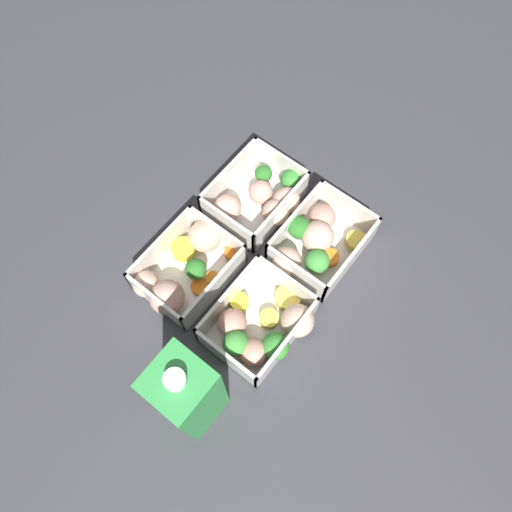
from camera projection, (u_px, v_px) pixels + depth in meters
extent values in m
plane|color=#38383D|center=(256.00, 261.00, 0.77)|extent=(4.00, 4.00, 0.00)
cube|color=silver|center=(255.00, 203.00, 0.81)|extent=(0.14, 0.11, 0.00)
cube|color=silver|center=(229.00, 177.00, 0.80)|extent=(0.14, 0.01, 0.06)
cube|color=silver|center=(281.00, 212.00, 0.77)|extent=(0.14, 0.01, 0.06)
cube|color=silver|center=(281.00, 165.00, 0.81)|extent=(0.01, 0.11, 0.06)
cube|color=silver|center=(227.00, 225.00, 0.77)|extent=(0.01, 0.11, 0.06)
sphere|color=#D19E8C|center=(261.00, 192.00, 0.80)|extent=(0.05, 0.05, 0.04)
sphere|color=beige|center=(276.00, 212.00, 0.78)|extent=(0.05, 0.05, 0.04)
sphere|color=beige|center=(228.00, 208.00, 0.78)|extent=(0.05, 0.05, 0.04)
cylinder|color=#407A37|center=(263.00, 180.00, 0.82)|extent=(0.01, 0.01, 0.01)
sphere|color=#2D7228|center=(264.00, 174.00, 0.80)|extent=(0.03, 0.03, 0.03)
sphere|color=beige|center=(287.00, 200.00, 0.79)|extent=(0.04, 0.04, 0.04)
cylinder|color=#49883F|center=(290.00, 186.00, 0.82)|extent=(0.01, 0.01, 0.01)
sphere|color=#388433|center=(290.00, 180.00, 0.80)|extent=(0.03, 0.03, 0.03)
cube|color=silver|center=(190.00, 274.00, 0.76)|extent=(0.14, 0.11, 0.00)
cube|color=silver|center=(162.00, 248.00, 0.75)|extent=(0.14, 0.01, 0.06)
cube|color=silver|center=(215.00, 288.00, 0.72)|extent=(0.14, 0.01, 0.06)
cube|color=silver|center=(218.00, 234.00, 0.76)|extent=(0.01, 0.11, 0.06)
cube|color=silver|center=(156.00, 303.00, 0.72)|extent=(0.01, 0.11, 0.06)
cylinder|color=orange|center=(232.00, 254.00, 0.76)|extent=(0.03, 0.03, 0.02)
sphere|color=beige|center=(146.00, 284.00, 0.73)|extent=(0.05, 0.05, 0.04)
cylinder|color=#407A37|center=(197.00, 274.00, 0.75)|extent=(0.01, 0.01, 0.01)
sphere|color=#2D7228|center=(196.00, 269.00, 0.74)|extent=(0.03, 0.03, 0.03)
sphere|color=#D19E8C|center=(167.00, 297.00, 0.72)|extent=(0.06, 0.06, 0.05)
cylinder|color=yellow|center=(183.00, 249.00, 0.77)|extent=(0.04, 0.04, 0.02)
cylinder|color=orange|center=(200.00, 287.00, 0.75)|extent=(0.03, 0.03, 0.01)
sphere|color=beige|center=(205.00, 236.00, 0.76)|extent=(0.06, 0.06, 0.05)
cylinder|color=orange|center=(212.00, 278.00, 0.75)|extent=(0.03, 0.03, 0.01)
cube|color=silver|center=(320.00, 248.00, 0.78)|extent=(0.14, 0.11, 0.00)
cube|color=silver|center=(294.00, 221.00, 0.77)|extent=(0.14, 0.01, 0.06)
cube|color=silver|center=(351.00, 260.00, 0.74)|extent=(0.14, 0.01, 0.06)
cube|color=silver|center=(348.00, 209.00, 0.78)|extent=(0.01, 0.11, 0.06)
cube|color=silver|center=(295.00, 274.00, 0.73)|extent=(0.01, 0.11, 0.06)
sphere|color=tan|center=(323.00, 217.00, 0.78)|extent=(0.06, 0.06, 0.04)
cylinder|color=orange|center=(330.00, 258.00, 0.76)|extent=(0.03, 0.03, 0.01)
sphere|color=beige|center=(287.00, 261.00, 0.74)|extent=(0.06, 0.06, 0.04)
sphere|color=beige|center=(318.00, 237.00, 0.76)|extent=(0.05, 0.05, 0.05)
cylinder|color=#407A37|center=(298.00, 234.00, 0.78)|extent=(0.01, 0.01, 0.02)
sphere|color=#2D7228|center=(299.00, 228.00, 0.76)|extent=(0.04, 0.04, 0.04)
cylinder|color=#DBC647|center=(356.00, 241.00, 0.77)|extent=(0.04, 0.04, 0.02)
cylinder|color=#519448|center=(316.00, 266.00, 0.76)|extent=(0.01, 0.01, 0.01)
sphere|color=#42933D|center=(317.00, 261.00, 0.74)|extent=(0.04, 0.04, 0.04)
cube|color=silver|center=(257.00, 325.00, 0.73)|extent=(0.14, 0.11, 0.00)
cube|color=silver|center=(229.00, 298.00, 0.72)|extent=(0.14, 0.01, 0.06)
cube|color=silver|center=(287.00, 343.00, 0.69)|extent=(0.14, 0.01, 0.06)
cube|color=silver|center=(287.00, 284.00, 0.73)|extent=(0.01, 0.11, 0.06)
cube|color=silver|center=(226.00, 358.00, 0.68)|extent=(0.01, 0.11, 0.06)
cylinder|color=yellow|center=(239.00, 302.00, 0.73)|extent=(0.04, 0.04, 0.01)
sphere|color=beige|center=(298.00, 321.00, 0.71)|extent=(0.07, 0.07, 0.05)
cylinder|color=#DBC647|center=(269.00, 319.00, 0.72)|extent=(0.04, 0.04, 0.01)
cylinder|color=#DBC647|center=(288.00, 298.00, 0.74)|extent=(0.05, 0.05, 0.01)
sphere|color=tan|center=(254.00, 352.00, 0.69)|extent=(0.06, 0.06, 0.04)
cylinder|color=#519448|center=(236.00, 347.00, 0.71)|extent=(0.01, 0.01, 0.01)
sphere|color=#42933D|center=(236.00, 343.00, 0.69)|extent=(0.04, 0.04, 0.04)
sphere|color=tan|center=(232.00, 323.00, 0.71)|extent=(0.04, 0.04, 0.04)
cylinder|color=#49883F|center=(275.00, 349.00, 0.71)|extent=(0.01, 0.01, 0.01)
sphere|color=#388433|center=(275.00, 346.00, 0.69)|extent=(0.04, 0.04, 0.04)
cube|color=green|center=(187.00, 394.00, 0.60)|extent=(0.07, 0.07, 0.19)
cylinder|color=white|center=(175.00, 380.00, 0.51)|extent=(0.02, 0.02, 0.01)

